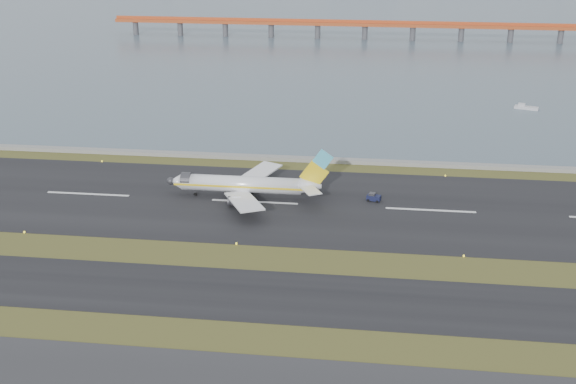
% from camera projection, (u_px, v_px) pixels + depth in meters
% --- Properties ---
extents(ground, '(1000.00, 1000.00, 0.00)m').
position_uv_depth(ground, '(229.00, 262.00, 138.55)').
color(ground, '#384418').
rests_on(ground, ground).
extents(taxiway_strip, '(1000.00, 18.00, 0.10)m').
position_uv_depth(taxiway_strip, '(216.00, 292.00, 127.47)').
color(taxiway_strip, black).
rests_on(taxiway_strip, ground).
extents(runway_strip, '(1000.00, 45.00, 0.10)m').
position_uv_depth(runway_strip, '(255.00, 202.00, 166.18)').
color(runway_strip, black).
rests_on(runway_strip, ground).
extents(seawall, '(1000.00, 2.50, 1.00)m').
position_uv_depth(seawall, '(273.00, 158.00, 193.67)').
color(seawall, gray).
rests_on(seawall, ground).
extents(red_pier, '(260.00, 5.00, 10.20)m').
position_uv_depth(red_pier, '(365.00, 25.00, 364.03)').
color(red_pier, '#B1461E').
rests_on(red_pier, ground).
extents(airliner, '(38.52, 32.89, 12.80)m').
position_uv_depth(airliner, '(248.00, 185.00, 167.11)').
color(airliner, white).
rests_on(airliner, ground).
extents(pushback_tug, '(3.45, 2.49, 1.99)m').
position_uv_depth(pushback_tug, '(373.00, 197.00, 166.43)').
color(pushback_tug, '#131734').
rests_on(pushback_tug, ground).
extents(workboat_near, '(8.05, 4.63, 1.87)m').
position_uv_depth(workboat_near, '(526.00, 107.00, 241.61)').
color(workboat_near, silver).
rests_on(workboat_near, ground).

